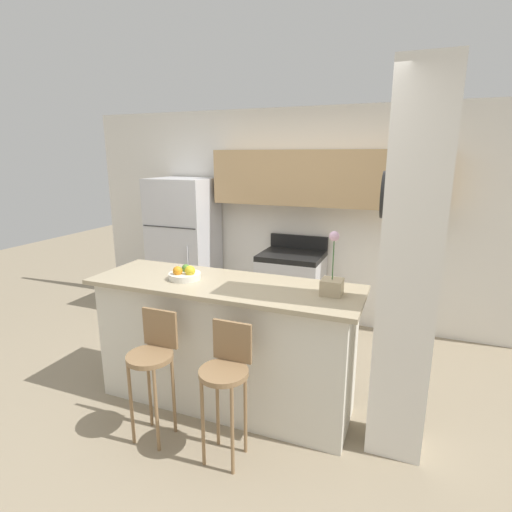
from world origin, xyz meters
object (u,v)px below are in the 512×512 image
object	(u,v)px
refrigerator	(185,247)
stove_range	(291,290)
orchid_vase	(332,281)
bar_stool_left	(153,358)
bar_stool_right	(226,374)
fruit_bowl	(185,274)

from	to	relation	value
refrigerator	stove_range	world-z (taller)	refrigerator
stove_range	orchid_vase	distance (m)	1.92
stove_range	bar_stool_left	world-z (taller)	stove_range
bar_stool_right	stove_range	bearing A→B (deg)	95.64
bar_stool_left	orchid_vase	bearing A→B (deg)	27.97
orchid_vase	fruit_bowl	size ratio (longest dim) A/B	1.79
refrigerator	orchid_vase	xyz separation A→B (m)	(2.19, -1.59, 0.28)
refrigerator	orchid_vase	bearing A→B (deg)	-35.90
orchid_vase	fruit_bowl	bearing A→B (deg)	-176.74
bar_stool_right	orchid_vase	xyz separation A→B (m)	(0.55, 0.60, 0.52)
bar_stool_right	fruit_bowl	world-z (taller)	fruit_bowl
bar_stool_left	bar_stool_right	size ratio (longest dim) A/B	1.00
refrigerator	stove_range	distance (m)	1.48
orchid_vase	refrigerator	bearing A→B (deg)	144.10
stove_range	bar_stool_right	bearing A→B (deg)	-84.36
bar_stool_left	bar_stool_right	distance (m)	0.57
bar_stool_right	fruit_bowl	size ratio (longest dim) A/B	3.69
bar_stool_right	orchid_vase	world-z (taller)	orchid_vase
bar_stool_left	bar_stool_right	xyz separation A→B (m)	(0.57, 0.00, 0.00)
bar_stool_right	bar_stool_left	bearing A→B (deg)	180.00
stove_range	bar_stool_left	bearing A→B (deg)	-99.02
orchid_vase	fruit_bowl	distance (m)	1.17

